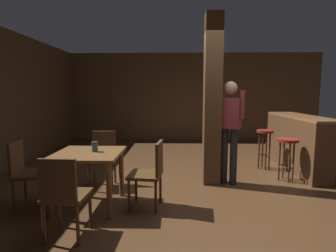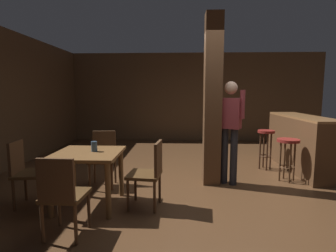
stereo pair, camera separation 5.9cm
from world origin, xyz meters
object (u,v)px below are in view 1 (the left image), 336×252
dining_table (89,162)px  bar_counter (295,142)px  napkin_cup (95,147)px  chair_west (26,170)px  bar_stool_near (287,149)px  bar_stool_mid (265,140)px  chair_east (151,171)px  chair_north (103,156)px  standing_person (230,125)px  chair_south (64,193)px

dining_table → bar_counter: (3.58, 1.85, -0.06)m
bar_counter → napkin_cup: bearing=-152.7°
dining_table → chair_west: bearing=-176.9°
bar_stool_near → bar_stool_mid: bar_stool_mid is taller
chair_west → napkin_cup: bearing=5.6°
chair_east → chair_west: bearing=-179.6°
bar_stool_near → napkin_cup: bearing=-160.3°
chair_east → napkin_cup: chair_east is taller
dining_table → chair_north: bearing=91.9°
dining_table → standing_person: size_ratio=0.50×
chair_south → bar_stool_mid: bearing=42.3°
chair_east → bar_counter: (2.75, 1.89, 0.05)m
bar_stool_near → dining_table: bearing=-160.0°
bar_counter → dining_table: bearing=-152.6°
standing_person → chair_west: bearing=-161.1°
bar_stool_near → bar_counter: bearing=56.8°
chair_south → chair_east: bearing=44.2°
bar_counter → chair_south: bearing=-143.0°
chair_north → chair_west: bearing=-133.6°
bar_stool_mid → bar_counter: bearing=0.0°
napkin_cup → bar_stool_near: 3.23m
chair_north → chair_west: same height
bar_counter → bar_stool_near: bearing=-123.2°
chair_north → napkin_cup: chair_north is taller
chair_east → bar_counter: bar_counter is taller
standing_person → bar_stool_mid: size_ratio=2.17×
standing_person → bar_stool_mid: standing_person is taller
chair_south → bar_stool_mid: (2.96, 2.69, 0.08)m
dining_table → bar_stool_near: 3.31m
chair_west → bar_stool_near: 4.12m
chair_east → bar_counter: size_ratio=0.41×
chair_east → standing_person: standing_person is taller
chair_south → chair_east: size_ratio=1.00×
standing_person → bar_stool_mid: bearing=45.1°
chair_west → bar_counter: size_ratio=0.41×
bar_stool_near → chair_south: bearing=-147.6°
chair_north → bar_stool_near: bearing=6.0°
dining_table → bar_stool_near: (3.11, 1.13, -0.04)m
dining_table → bar_stool_mid: bar_stool_mid is taller
standing_person → bar_stool_near: (1.04, 0.19, -0.44)m
chair_west → bar_stool_mid: size_ratio=1.12×
dining_table → chair_west: 0.84m
chair_west → standing_person: 3.11m
bar_counter → chair_north: bearing=-163.8°
chair_south → bar_stool_mid: 4.00m
standing_person → bar_stool_near: 1.15m
bar_stool_mid → chair_east: bearing=-138.5°
chair_east → bar_stool_mid: size_ratio=1.12×
chair_north → standing_person: standing_person is taller
napkin_cup → bar_stool_near: size_ratio=0.18×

